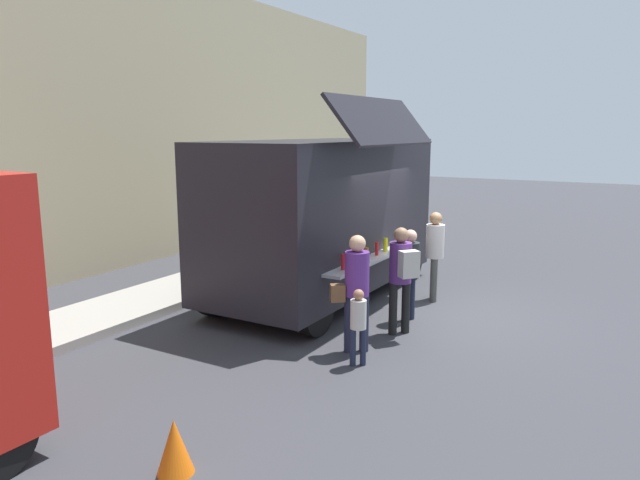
{
  "coord_description": "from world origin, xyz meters",
  "views": [
    {
      "loc": [
        -9.97,
        -3.24,
        3.25
      ],
      "look_at": [
        -0.99,
        1.91,
        1.3
      ],
      "focal_mm": 32.96,
      "sensor_mm": 36.0,
      "label": 1
    }
  ],
  "objects_px": {
    "trash_bin": "(321,233)",
    "food_truck_main": "(324,213)",
    "customer_mid_with_backpack": "(402,270)",
    "traffic_cone_orange": "(175,446)",
    "child_near_queue": "(358,320)",
    "customer_extra_browsing": "(435,248)",
    "customer_front_ordering": "(410,267)",
    "customer_rear_waiting": "(356,284)"
  },
  "relations": [
    {
      "from": "customer_mid_with_backpack",
      "to": "child_near_queue",
      "type": "distance_m",
      "value": 1.54
    },
    {
      "from": "traffic_cone_orange",
      "to": "customer_mid_with_backpack",
      "type": "xyz_separation_m",
      "value": [
        4.72,
        -0.39,
        0.79
      ]
    },
    {
      "from": "customer_rear_waiting",
      "to": "child_near_queue",
      "type": "relative_size",
      "value": 1.6
    },
    {
      "from": "traffic_cone_orange",
      "to": "trash_bin",
      "type": "xyz_separation_m",
      "value": [
        9.95,
        4.09,
        0.19
      ]
    },
    {
      "from": "customer_extra_browsing",
      "to": "child_near_queue",
      "type": "relative_size",
      "value": 1.56
    },
    {
      "from": "customer_mid_with_backpack",
      "to": "customer_rear_waiting",
      "type": "relative_size",
      "value": 0.99
    },
    {
      "from": "trash_bin",
      "to": "customer_mid_with_backpack",
      "type": "bearing_deg",
      "value": -139.49
    },
    {
      "from": "trash_bin",
      "to": "customer_front_ordering",
      "type": "xyz_separation_m",
      "value": [
        -4.53,
        -4.34,
        0.49
      ]
    },
    {
      "from": "food_truck_main",
      "to": "child_near_queue",
      "type": "distance_m",
      "value": 3.65
    },
    {
      "from": "food_truck_main",
      "to": "customer_extra_browsing",
      "type": "relative_size",
      "value": 3.18
    },
    {
      "from": "traffic_cone_orange",
      "to": "trash_bin",
      "type": "relative_size",
      "value": 0.59
    },
    {
      "from": "food_truck_main",
      "to": "traffic_cone_orange",
      "type": "relative_size",
      "value": 9.93
    },
    {
      "from": "customer_extra_browsing",
      "to": "food_truck_main",
      "type": "bearing_deg",
      "value": 3.83
    },
    {
      "from": "trash_bin",
      "to": "child_near_queue",
      "type": "xyz_separation_m",
      "value": [
        -6.72,
        -4.45,
        0.19
      ]
    },
    {
      "from": "trash_bin",
      "to": "child_near_queue",
      "type": "distance_m",
      "value": 8.06
    },
    {
      "from": "food_truck_main",
      "to": "customer_extra_browsing",
      "type": "height_order",
      "value": "food_truck_main"
    },
    {
      "from": "food_truck_main",
      "to": "customer_mid_with_backpack",
      "type": "bearing_deg",
      "value": -120.59
    },
    {
      "from": "trash_bin",
      "to": "food_truck_main",
      "type": "bearing_deg",
      "value": -149.48
    },
    {
      "from": "customer_front_ordering",
      "to": "customer_mid_with_backpack",
      "type": "xyz_separation_m",
      "value": [
        -0.71,
        -0.14,
        0.11
      ]
    },
    {
      "from": "traffic_cone_orange",
      "to": "customer_rear_waiting",
      "type": "height_order",
      "value": "customer_rear_waiting"
    },
    {
      "from": "customer_rear_waiting",
      "to": "customer_extra_browsing",
      "type": "distance_m",
      "value": 3.16
    },
    {
      "from": "customer_front_ordering",
      "to": "customer_rear_waiting",
      "type": "xyz_separation_m",
      "value": [
        -1.75,
        0.15,
        0.09
      ]
    },
    {
      "from": "customer_extra_browsing",
      "to": "child_near_queue",
      "type": "xyz_separation_m",
      "value": [
        -3.6,
        -0.15,
        -0.37
      ]
    },
    {
      "from": "food_truck_main",
      "to": "customer_mid_with_backpack",
      "type": "height_order",
      "value": "food_truck_main"
    },
    {
      "from": "customer_front_ordering",
      "to": "customer_extra_browsing",
      "type": "height_order",
      "value": "customer_extra_browsing"
    },
    {
      "from": "customer_mid_with_backpack",
      "to": "customer_extra_browsing",
      "type": "bearing_deg",
      "value": -45.28
    },
    {
      "from": "customer_rear_waiting",
      "to": "child_near_queue",
      "type": "height_order",
      "value": "customer_rear_waiting"
    },
    {
      "from": "food_truck_main",
      "to": "customer_extra_browsing",
      "type": "bearing_deg",
      "value": -67.03
    },
    {
      "from": "customer_mid_with_backpack",
      "to": "customer_rear_waiting",
      "type": "height_order",
      "value": "customer_rear_waiting"
    },
    {
      "from": "traffic_cone_orange",
      "to": "customer_mid_with_backpack",
      "type": "bearing_deg",
      "value": -4.69
    },
    {
      "from": "food_truck_main",
      "to": "customer_mid_with_backpack",
      "type": "relative_size",
      "value": 3.14
    },
    {
      "from": "customer_mid_with_backpack",
      "to": "customer_extra_browsing",
      "type": "distance_m",
      "value": 2.12
    },
    {
      "from": "child_near_queue",
      "to": "trash_bin",
      "type": "bearing_deg",
      "value": -4.17
    },
    {
      "from": "child_near_queue",
      "to": "food_truck_main",
      "type": "bearing_deg",
      "value": -0.31
    },
    {
      "from": "customer_mid_with_backpack",
      "to": "customer_front_ordering",
      "type": "bearing_deg",
      "value": -39.08
    },
    {
      "from": "customer_extra_browsing",
      "to": "child_near_queue",
      "type": "bearing_deg",
      "value": 73.81
    },
    {
      "from": "food_truck_main",
      "to": "customer_rear_waiting",
      "type": "bearing_deg",
      "value": -140.97
    },
    {
      "from": "customer_mid_with_backpack",
      "to": "trash_bin",
      "type": "bearing_deg",
      "value": -9.61
    },
    {
      "from": "customer_rear_waiting",
      "to": "food_truck_main",
      "type": "bearing_deg",
      "value": 0.16
    },
    {
      "from": "customer_mid_with_backpack",
      "to": "traffic_cone_orange",
      "type": "bearing_deg",
      "value": 125.2
    },
    {
      "from": "traffic_cone_orange",
      "to": "child_near_queue",
      "type": "xyz_separation_m",
      "value": [
        3.23,
        -0.36,
        0.38
      ]
    },
    {
      "from": "customer_mid_with_backpack",
      "to": "child_near_queue",
      "type": "height_order",
      "value": "customer_mid_with_backpack"
    }
  ]
}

